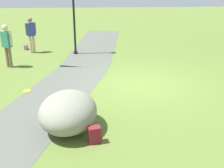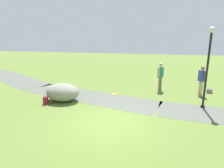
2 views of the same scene
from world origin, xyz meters
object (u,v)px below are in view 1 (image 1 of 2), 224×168
(lawn_boulder, at_px, (68,112))
(frisbee_on_grass, at_px, (27,91))
(handbag_on_grass, at_px, (26,47))
(man_near_boulder, at_px, (7,43))
(lamp_post, at_px, (73,3))
(woman_with_handbag, at_px, (31,32))
(backpack_by_boulder, at_px, (94,135))

(lawn_boulder, bearing_deg, frisbee_on_grass, -148.01)
(lawn_boulder, relative_size, handbag_on_grass, 5.82)
(man_near_boulder, xyz_separation_m, frisbee_on_grass, (2.70, 1.27, -1.01))
(lamp_post, bearing_deg, handbag_on_grass, -110.76)
(man_near_boulder, bearing_deg, lawn_boulder, 28.57)
(frisbee_on_grass, bearing_deg, man_near_boulder, -154.83)
(woman_with_handbag, distance_m, backpack_by_boulder, 8.75)
(lawn_boulder, distance_m, man_near_boulder, 5.98)
(woman_with_handbag, height_order, backpack_by_boulder, woman_with_handbag)
(woman_with_handbag, xyz_separation_m, man_near_boulder, (2.29, -0.50, 0.03))
(man_near_boulder, bearing_deg, backpack_by_boulder, 30.61)
(man_near_boulder, distance_m, frisbee_on_grass, 3.15)
(lamp_post, height_order, woman_with_handbag, lamp_post)
(lamp_post, height_order, frisbee_on_grass, lamp_post)
(lamp_post, distance_m, backpack_by_boulder, 8.20)
(handbag_on_grass, bearing_deg, frisbee_on_grass, 12.35)
(man_near_boulder, xyz_separation_m, handbag_on_grass, (-2.93, 0.04, -0.88))
(frisbee_on_grass, bearing_deg, backpack_by_boulder, 34.78)
(lamp_post, height_order, backpack_by_boulder, lamp_post)
(lawn_boulder, bearing_deg, man_near_boulder, -151.43)
(man_near_boulder, bearing_deg, lamp_post, 126.95)
(lamp_post, height_order, man_near_boulder, lamp_post)
(lawn_boulder, relative_size, backpack_by_boulder, 4.81)
(backpack_by_boulder, bearing_deg, handbag_on_grass, -158.65)
(backpack_by_boulder, xyz_separation_m, frisbee_on_grass, (-3.19, -2.22, -0.18))
(lawn_boulder, relative_size, woman_with_handbag, 1.13)
(woman_with_handbag, height_order, man_near_boulder, man_near_boulder)
(handbag_on_grass, distance_m, frisbee_on_grass, 5.77)
(lawn_boulder, height_order, woman_with_handbag, woman_with_handbag)
(lawn_boulder, xyz_separation_m, man_near_boulder, (-5.23, -2.85, 0.55))
(lamp_post, distance_m, woman_with_handbag, 2.53)
(handbag_on_grass, bearing_deg, lawn_boulder, 19.01)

